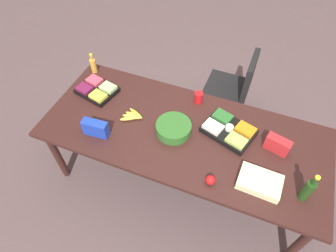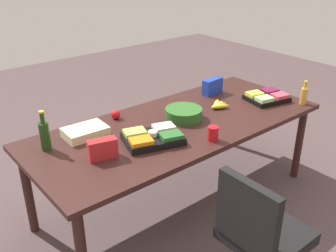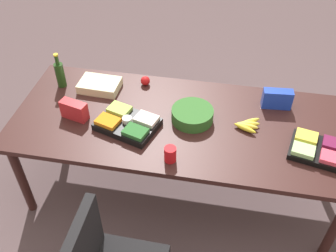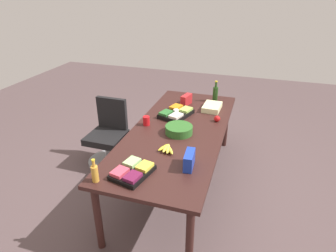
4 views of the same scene
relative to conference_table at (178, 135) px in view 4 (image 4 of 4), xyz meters
name	(u,v)px [view 4 (image 4 of 4)]	position (x,y,z in m)	size (l,w,h in m)	color
ground_plane	(177,184)	(0.00, 0.00, -0.71)	(10.00, 10.00, 0.00)	#544243
conference_table	(178,135)	(0.00, 0.00, 0.00)	(2.50, 1.05, 0.78)	#351A17
office_chair	(108,140)	(-0.22, -1.06, -0.36)	(0.56, 0.56, 0.90)	gray
salad_bowl	(179,130)	(0.08, 0.03, 0.11)	(0.31, 0.31, 0.09)	#2C6024
chip_bag_blue	(189,160)	(0.69, 0.30, 0.14)	(0.22, 0.08, 0.15)	#1B3BB4
veggie_tray	(176,113)	(-0.37, -0.13, 0.10)	(0.49, 0.41, 0.09)	black
dressing_bottle	(95,173)	(1.14, -0.41, 0.15)	(0.07, 0.07, 0.22)	gold
chip_bag_red	(186,100)	(-0.78, -0.10, 0.14)	(0.20, 0.08, 0.14)	red
fruit_platter	(133,171)	(0.96, -0.15, 0.10)	(0.41, 0.35, 0.07)	black
sheet_cake	(212,107)	(-0.71, 0.27, 0.10)	(0.32, 0.22, 0.07)	beige
apple_red	(217,119)	(-0.36, 0.39, 0.10)	(0.08, 0.08, 0.08)	red
red_solo_cup	(146,121)	(-0.01, -0.40, 0.12)	(0.08, 0.08, 0.11)	red
banana_bunch	(167,149)	(0.48, 0.02, 0.09)	(0.19, 0.19, 0.04)	gold
wine_bottle	(215,93)	(-1.03, 0.26, 0.18)	(0.07, 0.07, 0.30)	#1E3E15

